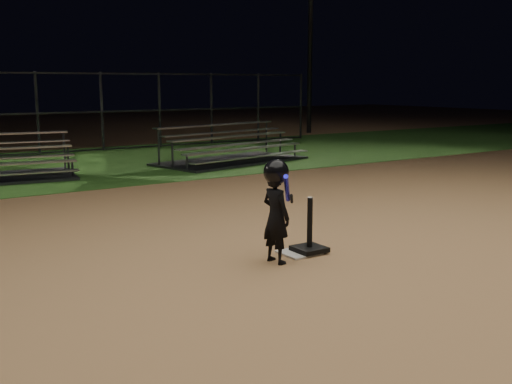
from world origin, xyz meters
The scene contains 8 objects.
ground centered at (0.00, 0.00, 0.00)m, with size 80.00×80.00×0.00m, color #B28050.
grass_strip centered at (0.00, 10.00, 0.01)m, with size 60.00×8.00×0.01m, color #28531B.
home_plate centered at (0.00, 0.00, 0.01)m, with size 0.45×0.45×0.02m, color beige.
batting_tee centered at (0.13, -0.05, 0.15)m, with size 0.38×0.38×0.70m.
child_batter centered at (-0.47, -0.15, 0.67)m, with size 0.45×0.61×1.26m.
bleacher_right centered at (3.95, 8.21, 0.21)m, with size 4.51×2.85×1.02m.
backstop_fence centered at (0.00, 13.00, 1.25)m, with size 20.08×0.08×2.50m.
light_pole_right centered at (12.00, 14.94, 4.95)m, with size 0.90×0.53×8.30m.
Camera 1 is at (-4.55, -5.92, 2.15)m, focal length 42.34 mm.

